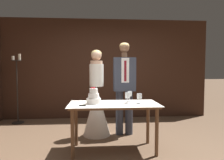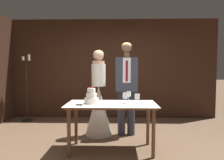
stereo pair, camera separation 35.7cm
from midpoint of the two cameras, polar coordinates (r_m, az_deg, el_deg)
ground_plane at (r=3.45m, az=2.08°, el=-19.46°), size 40.00×40.00×0.00m
wall_back at (r=5.40m, az=1.81°, el=3.18°), size 5.57×0.12×2.64m
cake_table at (r=3.25m, az=3.02°, el=-8.43°), size 1.44×0.71×0.77m
tiered_cake at (r=3.23m, az=-2.76°, el=-5.07°), size 0.23×0.23×0.27m
cake_knife at (r=3.05m, az=-4.58°, el=-7.24°), size 0.44×0.10×0.02m
wine_glass_near at (r=3.23m, az=10.40°, el=-4.77°), size 0.08×0.08×0.16m
wine_glass_middle at (r=3.42m, az=7.81°, el=-4.09°), size 0.07×0.07×0.18m
wine_glass_far at (r=3.24m, az=6.97°, el=-4.63°), size 0.08×0.08×0.17m
bride at (r=4.02m, az=-1.28°, el=-6.84°), size 0.54×0.54×1.70m
groom at (r=3.98m, az=6.70°, el=-1.11°), size 0.43×0.25×1.85m
candle_stand at (r=5.43m, az=-21.46°, el=-2.86°), size 0.28×0.28×1.68m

